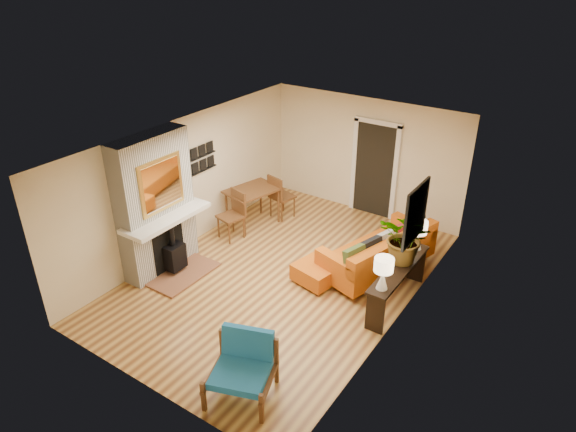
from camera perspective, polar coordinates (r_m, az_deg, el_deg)
name	(u,v)px	position (r m, az deg, el deg)	size (l,w,h in m)	color
room_shell	(379,174)	(10.70, 10.04, 4.61)	(6.50, 6.50, 6.50)	tan
fireplace	(157,208)	(9.41, -14.34, 0.83)	(1.09, 1.68, 2.60)	white
sofa	(381,253)	(9.57, 10.29, -4.04)	(1.56, 2.45, 0.90)	silver
ottoman	(317,272)	(9.24, 3.27, -6.22)	(0.84, 0.84, 0.36)	silver
blue_chair	(243,363)	(7.09, -4.98, -15.93)	(1.06, 1.04, 0.87)	brown
dining_table	(255,198)	(10.88, -3.71, 2.06)	(1.11, 1.93, 1.01)	brown
console_table	(398,275)	(8.68, 12.17, -6.45)	(0.34, 1.85, 0.72)	black
lamp_near	(383,270)	(7.87, 10.55, -5.90)	(0.30, 0.30, 0.54)	white
lamp_far	(418,232)	(9.01, 14.26, -1.70)	(0.30, 0.30, 0.54)	white
houseplant	(407,237)	(8.53, 13.06, -2.34)	(0.84, 0.73, 0.93)	#1E5919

